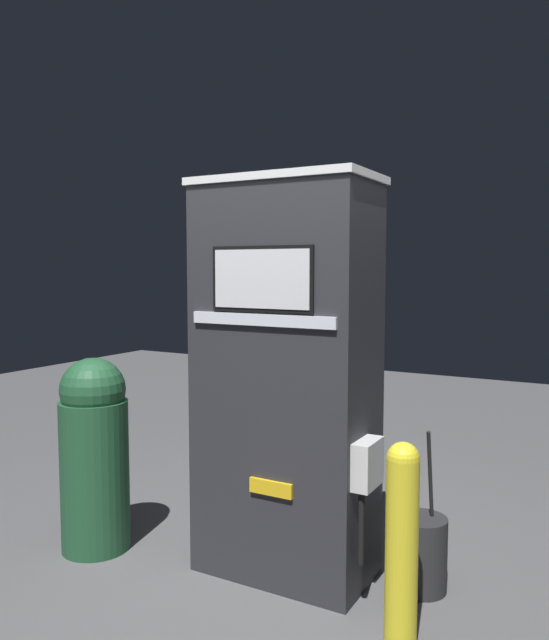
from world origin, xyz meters
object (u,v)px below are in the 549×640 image
object	(u,v)px
safety_bollard	(402,540)
gas_pump	(286,379)
trash_bin	(94,452)
squeegee_bucket	(421,553)

from	to	relation	value
safety_bollard	gas_pump	bearing A→B (deg)	154.95
safety_bollard	trash_bin	xyz separation A→B (m)	(-1.90, 0.05, 0.10)
safety_bollard	squeegee_bucket	size ratio (longest dim) A/B	1.08
gas_pump	squeegee_bucket	size ratio (longest dim) A/B	2.50
trash_bin	squeegee_bucket	xyz separation A→B (m)	(1.84, 0.48, -0.39)
gas_pump	safety_bollard	size ratio (longest dim) A/B	2.33
trash_bin	squeegee_bucket	world-z (taller)	trash_bin
trash_bin	safety_bollard	bearing A→B (deg)	-1.58
gas_pump	trash_bin	size ratio (longest dim) A/B	1.87
gas_pump	trash_bin	world-z (taller)	gas_pump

